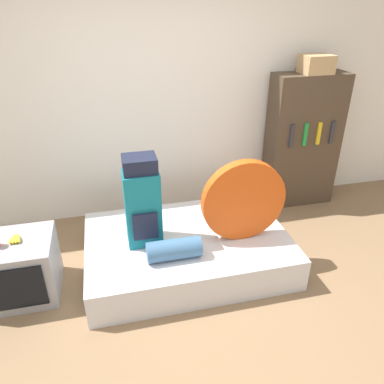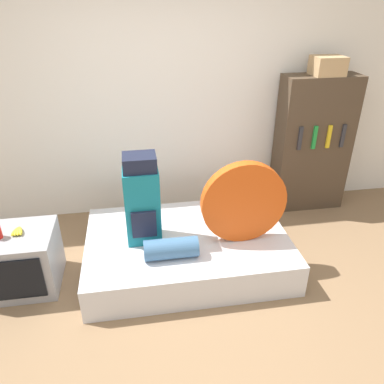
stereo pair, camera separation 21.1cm
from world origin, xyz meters
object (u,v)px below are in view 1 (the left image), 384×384
object	(u,v)px
backpack	(142,203)
bookshelf	(303,141)
sleeping_roll	(174,249)
cardboard_box	(316,64)
television	(17,269)
tent_bag	(243,201)

from	to	relation	value
backpack	bookshelf	bearing A→B (deg)	24.01
sleeping_roll	cardboard_box	distance (m)	2.44
television	sleeping_roll	bearing A→B (deg)	-10.00
backpack	cardboard_box	distance (m)	2.34
backpack	cardboard_box	size ratio (longest dim) A/B	2.62
backpack	sleeping_roll	world-z (taller)	backpack
cardboard_box	television	bearing A→B (deg)	-163.04
backpack	bookshelf	distance (m)	2.15
sleeping_roll	television	distance (m)	1.31
tent_bag	bookshelf	distance (m)	1.49
sleeping_roll	bookshelf	distance (m)	2.15
tent_bag	backpack	bearing A→B (deg)	170.75
television	bookshelf	xyz separation A→B (m)	(3.04, 0.95, 0.50)
television	backpack	bearing A→B (deg)	4.35
bookshelf	cardboard_box	distance (m)	0.86
bookshelf	cardboard_box	bearing A→B (deg)	-60.83
tent_bag	television	xyz separation A→B (m)	(-1.94, 0.06, -0.42)
tent_bag	television	bearing A→B (deg)	178.28
sleeping_roll	bookshelf	size ratio (longest dim) A/B	0.30
tent_bag	cardboard_box	bearing A→B (deg)	41.72
tent_bag	sleeping_roll	size ratio (longest dim) A/B	1.66
backpack	tent_bag	bearing A→B (deg)	-9.25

